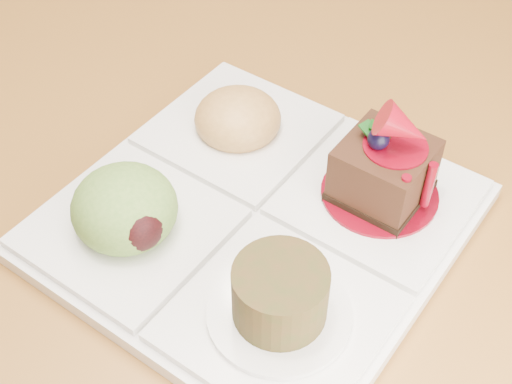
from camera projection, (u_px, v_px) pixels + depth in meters
ground at (173, 253)px, 1.44m from camera, size 6.00×6.00×0.00m
sampler_plate at (250, 207)px, 0.48m from camera, size 0.33×0.33×0.10m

